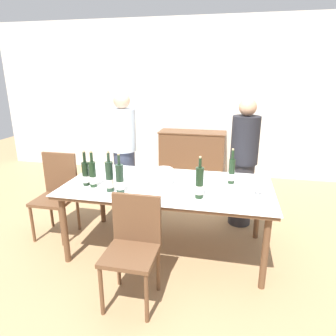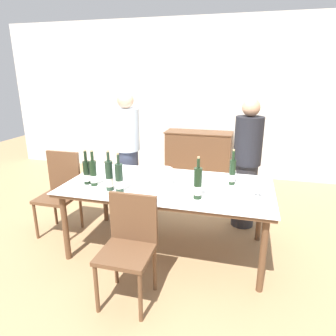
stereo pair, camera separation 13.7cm
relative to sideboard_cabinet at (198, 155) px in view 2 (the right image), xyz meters
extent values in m
plane|color=#A37F56|center=(0.08, -2.46, -0.43)|extent=(12.00, 12.00, 0.00)
cube|color=silver|center=(0.08, 0.29, 0.97)|extent=(8.00, 0.10, 2.80)
cube|color=brown|center=(0.00, 0.00, -0.01)|extent=(1.16, 0.44, 0.84)
cube|color=brown|center=(0.00, 0.00, 0.42)|extent=(1.19, 0.46, 0.02)
cylinder|color=brown|center=(-0.88, -2.91, -0.07)|extent=(0.06, 0.06, 0.72)
cylinder|color=brown|center=(1.04, -2.91, -0.07)|extent=(0.06, 0.06, 0.72)
cylinder|color=brown|center=(-0.88, -2.02, -0.07)|extent=(0.06, 0.06, 0.72)
cylinder|color=brown|center=(1.04, -2.02, -0.07)|extent=(0.06, 0.06, 0.72)
cube|color=brown|center=(0.08, -2.46, 0.30)|extent=(2.09, 1.05, 0.04)
cube|color=white|center=(0.08, -2.46, 0.32)|extent=(2.12, 1.08, 0.01)
cylinder|color=white|center=(0.04, -2.50, 0.42)|extent=(0.18, 0.18, 0.18)
cylinder|color=white|center=(0.04, -2.50, 0.50)|extent=(0.19, 0.19, 0.01)
cylinder|color=black|center=(-0.74, -2.65, 0.45)|extent=(0.07, 0.07, 0.24)
cylinder|color=white|center=(-0.74, -2.65, 0.40)|extent=(0.07, 0.07, 0.07)
cylinder|color=black|center=(-0.74, -2.65, 0.62)|extent=(0.03, 0.03, 0.11)
cylinder|color=tan|center=(-0.74, -2.65, 0.69)|extent=(0.02, 0.02, 0.02)
cylinder|color=black|center=(0.43, -2.74, 0.47)|extent=(0.08, 0.08, 0.29)
cylinder|color=silver|center=(0.43, -2.74, 0.41)|extent=(0.08, 0.08, 0.08)
cylinder|color=black|center=(0.43, -2.74, 0.66)|extent=(0.03, 0.03, 0.09)
cylinder|color=tan|center=(0.43, -2.74, 0.72)|extent=(0.02, 0.02, 0.02)
cylinder|color=black|center=(0.72, -2.29, 0.46)|extent=(0.06, 0.06, 0.26)
cylinder|color=silver|center=(0.72, -2.29, 0.40)|extent=(0.07, 0.07, 0.07)
cylinder|color=black|center=(0.72, -2.29, 0.64)|extent=(0.03, 0.03, 0.10)
cylinder|color=tan|center=(0.72, -2.29, 0.69)|extent=(0.02, 0.02, 0.02)
cylinder|color=#1E3323|center=(-0.44, -2.76, 0.48)|extent=(0.08, 0.08, 0.30)
cylinder|color=silver|center=(-0.44, -2.76, 0.41)|extent=(0.08, 0.08, 0.08)
cylinder|color=#1E3323|center=(-0.44, -2.76, 0.67)|extent=(0.03, 0.03, 0.09)
cylinder|color=tan|center=(-0.44, -2.76, 0.72)|extent=(0.02, 0.02, 0.02)
cylinder|color=black|center=(-0.65, -2.68, 0.46)|extent=(0.07, 0.07, 0.26)
cylinder|color=white|center=(-0.65, -2.68, 0.40)|extent=(0.07, 0.07, 0.07)
cylinder|color=black|center=(-0.65, -2.68, 0.64)|extent=(0.03, 0.03, 0.10)
cylinder|color=tan|center=(-0.65, -2.68, 0.69)|extent=(0.02, 0.02, 0.02)
cylinder|color=#1E3323|center=(-0.32, -2.78, 0.47)|extent=(0.08, 0.08, 0.28)
cylinder|color=white|center=(-0.32, -2.78, 0.41)|extent=(0.08, 0.08, 0.08)
cylinder|color=#1E3323|center=(-0.32, -2.78, 0.66)|extent=(0.03, 0.03, 0.09)
cylinder|color=tan|center=(-0.32, -2.78, 0.71)|extent=(0.02, 0.02, 0.02)
cylinder|color=white|center=(0.72, -2.17, 0.33)|extent=(0.07, 0.07, 0.00)
cylinder|color=white|center=(0.72, -2.17, 0.37)|extent=(0.01, 0.01, 0.07)
sphere|color=white|center=(0.72, -2.17, 0.42)|extent=(0.07, 0.07, 0.07)
cylinder|color=white|center=(0.97, -2.58, 0.33)|extent=(0.07, 0.07, 0.00)
cylinder|color=white|center=(0.97, -2.58, 0.37)|extent=(0.01, 0.01, 0.08)
sphere|color=white|center=(0.97, -2.58, 0.44)|extent=(0.08, 0.08, 0.08)
cylinder|color=white|center=(-0.35, -2.69, 0.33)|extent=(0.07, 0.07, 0.00)
cylinder|color=white|center=(-0.35, -2.69, 0.37)|extent=(0.01, 0.01, 0.07)
sphere|color=white|center=(-0.35, -2.69, 0.43)|extent=(0.07, 0.07, 0.07)
cylinder|color=white|center=(-0.06, -2.34, 0.33)|extent=(0.07, 0.07, 0.00)
cylinder|color=white|center=(-0.06, -2.34, 0.37)|extent=(0.01, 0.01, 0.08)
sphere|color=white|center=(-0.06, -2.34, 0.44)|extent=(0.07, 0.07, 0.07)
cylinder|color=brown|center=(-1.46, -2.65, -0.21)|extent=(0.03, 0.03, 0.44)
cylinder|color=brown|center=(-1.09, -2.65, -0.21)|extent=(0.03, 0.03, 0.44)
cylinder|color=brown|center=(-1.46, -2.28, -0.21)|extent=(0.03, 0.03, 0.44)
cylinder|color=brown|center=(-1.09, -2.28, -0.21)|extent=(0.03, 0.03, 0.44)
cube|color=brown|center=(-1.27, -2.46, 0.03)|extent=(0.42, 0.42, 0.04)
cube|color=brown|center=(-1.27, -2.27, 0.30)|extent=(0.42, 0.04, 0.50)
cylinder|color=brown|center=(-0.23, -3.51, -0.21)|extent=(0.03, 0.03, 0.44)
cylinder|color=brown|center=(0.14, -3.51, -0.21)|extent=(0.03, 0.03, 0.44)
cylinder|color=brown|center=(-0.23, -3.14, -0.21)|extent=(0.03, 0.03, 0.44)
cylinder|color=brown|center=(0.14, -3.14, -0.21)|extent=(0.03, 0.03, 0.44)
cube|color=brown|center=(-0.05, -3.32, 0.03)|extent=(0.42, 0.42, 0.04)
cube|color=brown|center=(-0.05, -3.13, 0.26)|extent=(0.42, 0.04, 0.43)
cylinder|color=#383F56|center=(-0.69, -1.68, 0.01)|extent=(0.28, 0.28, 0.89)
cylinder|color=silver|center=(-0.69, -1.68, 0.73)|extent=(0.33, 0.33, 0.54)
sphere|color=#DBAD89|center=(-0.69, -1.68, 1.10)|extent=(0.21, 0.21, 0.21)
cylinder|color=#2D2D33|center=(0.85, -1.68, -0.02)|extent=(0.28, 0.28, 0.81)
cylinder|color=black|center=(0.85, -1.68, 0.67)|extent=(0.33, 0.33, 0.57)
sphere|color=tan|center=(0.85, -1.68, 1.06)|extent=(0.21, 0.21, 0.21)
camera|label=1|loc=(0.69, -5.30, 1.43)|focal=32.00mm
camera|label=2|loc=(0.82, -5.27, 1.43)|focal=32.00mm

